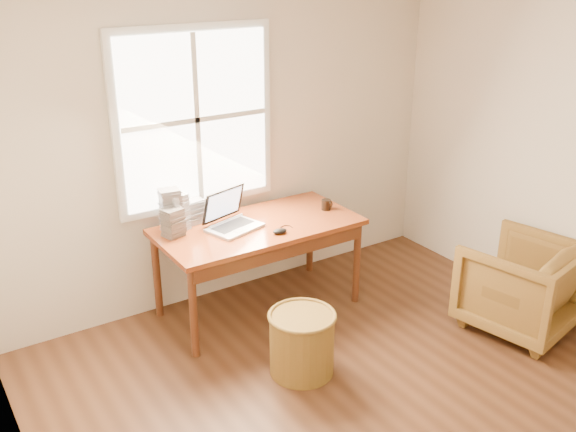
# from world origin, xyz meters

# --- Properties ---
(room_shell) EXTENTS (4.04, 4.54, 2.64)m
(room_shell) POSITION_xyz_m (-0.02, 0.16, 1.32)
(room_shell) COLOR #4F2E1B
(room_shell) RESTS_ON ground
(desk) EXTENTS (1.60, 0.80, 0.04)m
(desk) POSITION_xyz_m (0.00, 1.80, 0.73)
(desk) COLOR brown
(desk) RESTS_ON room_shell
(armchair) EXTENTS (0.92, 0.94, 0.72)m
(armchair) POSITION_xyz_m (1.55, 0.46, 0.36)
(armchair) COLOR brown
(armchair) RESTS_ON room_shell
(wicker_stool) EXTENTS (0.58, 0.58, 0.45)m
(wicker_stool) POSITION_xyz_m (-0.20, 0.88, 0.22)
(wicker_stool) COLOR olive
(wicker_stool) RESTS_ON room_shell
(laptop) EXTENTS (0.55, 0.56, 0.33)m
(laptop) POSITION_xyz_m (-0.20, 1.82, 0.91)
(laptop) COLOR #B6B9BD
(laptop) RESTS_ON desk
(mouse) EXTENTS (0.12, 0.08, 0.04)m
(mouse) POSITION_xyz_m (0.05, 1.56, 0.77)
(mouse) COLOR black
(mouse) RESTS_ON desk
(coffee_mug) EXTENTS (0.10, 0.10, 0.09)m
(coffee_mug) POSITION_xyz_m (0.64, 1.76, 0.79)
(coffee_mug) COLOR black
(coffee_mug) RESTS_ON desk
(cd_stack_a) EXTENTS (0.18, 0.17, 0.29)m
(cd_stack_a) POSITION_xyz_m (-0.57, 2.05, 0.89)
(cd_stack_a) COLOR silver
(cd_stack_a) RESTS_ON desk
(cd_stack_b) EXTENTS (0.17, 0.16, 0.22)m
(cd_stack_b) POSITION_xyz_m (-0.65, 1.95, 0.86)
(cd_stack_b) COLOR #2A292F
(cd_stack_b) RESTS_ON desk
(cd_stack_c) EXTENTS (0.16, 0.15, 0.34)m
(cd_stack_c) POSITION_xyz_m (-0.62, 2.05, 0.92)
(cd_stack_c) COLOR #9D9BA8
(cd_stack_c) RESTS_ON desk
(cd_stack_d) EXTENTS (0.17, 0.15, 0.19)m
(cd_stack_d) POSITION_xyz_m (-0.40, 2.12, 0.85)
(cd_stack_d) COLOR silver
(cd_stack_d) RESTS_ON desk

